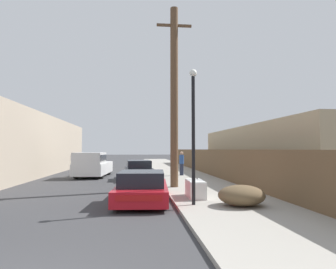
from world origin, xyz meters
The scene contains 12 objects.
sidewalk_curb centered at (5.30, 23.50, 0.06)m, with size 4.20×63.00×0.12m, color #9E998E.
discarded_fridge centered at (4.16, 8.16, 0.45)m, with size 0.64×1.57×0.69m.
parked_sports_car_red centered at (2.07, 7.83, 0.55)m, with size 2.14×4.44×1.19m.
car_parked_mid centered at (1.98, 16.51, 0.60)m, with size 1.99×4.25×1.28m.
pickup_truck centered at (-1.34, 18.59, 0.89)m, with size 2.34×5.38×1.78m.
utility_pole centered at (3.74, 11.47, 4.77)m, with size 1.80×0.39×9.17m.
street_lamp centered at (3.79, 6.58, 2.82)m, with size 0.26×0.26×4.65m.
brush_pile centered at (5.35, 6.23, 0.46)m, with size 1.57×1.45×0.69m.
wooden_fence centered at (7.25, 19.96, 1.05)m, with size 0.08×37.96×1.87m, color brown.
building_left_block centered at (-8.24, 20.32, 2.29)m, with size 7.00×25.98×4.59m, color tan.
building_right_house centered at (11.67, 15.83, 1.76)m, with size 6.00×17.72×3.51m, color tan.
pedestrian centered at (5.09, 18.04, 1.00)m, with size 0.34×0.34×1.71m.
Camera 1 is at (1.87, -3.52, 2.00)m, focal length 32.00 mm.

